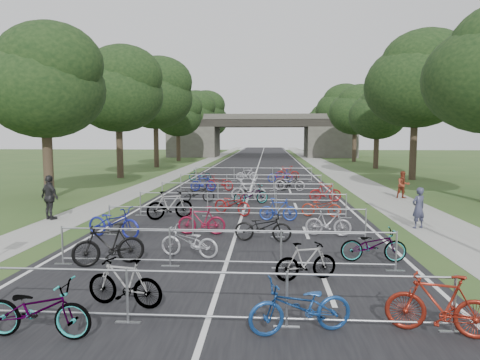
% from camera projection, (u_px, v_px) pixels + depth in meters
% --- Properties ---
extents(ground, '(200.00, 200.00, 0.00)m').
position_uv_depth(ground, '(206.00, 325.00, 8.20)').
color(ground, '#304F21').
rests_on(ground, ground).
extents(road, '(11.00, 140.00, 0.01)m').
position_uv_depth(road, '(259.00, 162.00, 57.82)').
color(road, black).
rests_on(road, ground).
extents(sidewalk_right, '(3.00, 140.00, 0.01)m').
position_uv_depth(sidewalk_right, '(319.00, 162.00, 57.30)').
color(sidewalk_right, gray).
rests_on(sidewalk_right, ground).
extents(sidewalk_left, '(2.00, 140.00, 0.01)m').
position_uv_depth(sidewalk_left, '(205.00, 162.00, 58.31)').
color(sidewalk_left, gray).
rests_on(sidewalk_left, ground).
extents(lane_markings, '(0.12, 140.00, 0.00)m').
position_uv_depth(lane_markings, '(259.00, 162.00, 57.82)').
color(lane_markings, silver).
rests_on(lane_markings, ground).
extents(overpass_bridge, '(31.00, 8.00, 7.05)m').
position_uv_depth(overpass_bridge, '(261.00, 136.00, 72.34)').
color(overpass_bridge, '#44423D').
rests_on(overpass_bridge, ground).
extents(tree_left_0, '(6.72, 6.72, 10.25)m').
position_uv_depth(tree_left_0, '(46.00, 84.00, 24.07)').
color(tree_left_0, '#33261C').
rests_on(tree_left_0, ground).
extents(tree_left_1, '(7.56, 7.56, 11.53)m').
position_uv_depth(tree_left_1, '(119.00, 91.00, 35.90)').
color(tree_left_1, '#33261C').
rests_on(tree_left_1, ground).
extents(tree_right_1, '(8.18, 8.18, 12.47)m').
position_uv_depth(tree_right_1, '(418.00, 82.00, 34.24)').
color(tree_right_1, '#33261C').
rests_on(tree_right_1, ground).
extents(tree_left_2, '(8.40, 8.40, 12.81)m').
position_uv_depth(tree_left_2, '(156.00, 95.00, 47.72)').
color(tree_left_2, '#33261C').
rests_on(tree_left_2, ground).
extents(tree_right_2, '(6.16, 6.16, 9.39)m').
position_uv_depth(tree_right_2, '(379.00, 114.00, 46.35)').
color(tree_right_2, '#33261C').
rests_on(tree_right_2, ground).
extents(tree_left_3, '(6.72, 6.72, 10.25)m').
position_uv_depth(tree_left_3, '(179.00, 115.00, 59.80)').
color(tree_left_3, '#33261C').
rests_on(tree_left_3, ground).
extents(tree_right_3, '(7.17, 7.17, 10.93)m').
position_uv_depth(tree_right_3, '(356.00, 111.00, 58.16)').
color(tree_right_3, '#33261C').
rests_on(tree_right_3, ground).
extents(tree_left_4, '(7.56, 7.56, 11.53)m').
position_uv_depth(tree_left_4, '(193.00, 113.00, 71.62)').
color(tree_left_4, '#33261C').
rests_on(tree_left_4, ground).
extents(tree_right_4, '(8.18, 8.18, 12.47)m').
position_uv_depth(tree_right_4, '(341.00, 109.00, 69.96)').
color(tree_right_4, '#33261C').
rests_on(tree_right_4, ground).
extents(tree_left_5, '(8.40, 8.40, 12.81)m').
position_uv_depth(tree_left_5, '(204.00, 112.00, 83.45)').
color(tree_left_5, '#33261C').
rests_on(tree_left_5, ground).
extents(tree_right_5, '(6.16, 6.16, 9.39)m').
position_uv_depth(tree_right_5, '(331.00, 123.00, 82.08)').
color(tree_right_5, '#33261C').
rests_on(tree_right_5, ground).
extents(tree_left_6, '(6.72, 6.72, 10.25)m').
position_uv_depth(tree_left_6, '(212.00, 122.00, 95.53)').
color(tree_left_6, '#33261C').
rests_on(tree_left_6, ground).
extents(tree_right_6, '(7.17, 7.17, 10.93)m').
position_uv_depth(tree_right_6, '(323.00, 120.00, 93.88)').
color(tree_right_6, '#33261C').
rests_on(tree_right_6, ground).
extents(barrier_row_0, '(9.70, 0.08, 1.10)m').
position_uv_depth(barrier_row_0, '(206.00, 298.00, 8.15)').
color(barrier_row_0, '#A7AAAF').
rests_on(barrier_row_0, ground).
extents(barrier_row_1, '(9.70, 0.08, 1.10)m').
position_uv_depth(barrier_row_1, '(225.00, 248.00, 11.72)').
color(barrier_row_1, '#A7AAAF').
rests_on(barrier_row_1, ground).
extents(barrier_row_2, '(9.70, 0.08, 1.10)m').
position_uv_depth(barrier_row_2, '(235.00, 222.00, 15.29)').
color(barrier_row_2, '#A7AAAF').
rests_on(barrier_row_2, ground).
extents(barrier_row_3, '(9.70, 0.08, 1.10)m').
position_uv_depth(barrier_row_3, '(242.00, 205.00, 19.06)').
color(barrier_row_3, '#A7AAAF').
rests_on(barrier_row_3, ground).
extents(barrier_row_4, '(9.70, 0.08, 1.10)m').
position_uv_depth(barrier_row_4, '(246.00, 193.00, 23.03)').
color(barrier_row_4, '#A7AAAF').
rests_on(barrier_row_4, ground).
extents(barrier_row_5, '(9.70, 0.08, 1.10)m').
position_uv_depth(barrier_row_5, '(250.00, 183.00, 28.00)').
color(barrier_row_5, '#A7AAAF').
rests_on(barrier_row_5, ground).
extents(barrier_row_6, '(9.70, 0.08, 1.10)m').
position_uv_depth(barrier_row_6, '(253.00, 174.00, 33.95)').
color(barrier_row_6, '#A7AAAF').
rests_on(barrier_row_6, ground).
extents(bike_0, '(2.04, 0.78, 1.06)m').
position_uv_depth(bike_0, '(37.00, 310.00, 7.64)').
color(bike_0, '#A7AAAF').
rests_on(bike_0, ground).
extents(bike_1, '(1.80, 0.83, 1.05)m').
position_uv_depth(bike_1, '(125.00, 283.00, 9.04)').
color(bike_1, '#A7AAAF').
rests_on(bike_1, ground).
extents(bike_2, '(2.07, 1.18, 1.03)m').
position_uv_depth(bike_2, '(301.00, 307.00, 7.80)').
color(bike_2, navy).
rests_on(bike_2, ground).
extents(bike_3, '(1.97, 1.03, 1.14)m').
position_uv_depth(bike_3, '(440.00, 305.00, 7.76)').
color(bike_3, maroon).
rests_on(bike_3, ground).
extents(bike_4, '(2.02, 1.30, 1.18)m').
position_uv_depth(bike_4, '(109.00, 245.00, 11.93)').
color(bike_4, black).
rests_on(bike_4, ground).
extents(bike_5, '(1.88, 0.97, 0.94)m').
position_uv_depth(bike_5, '(189.00, 242.00, 12.72)').
color(bike_5, '#B4B6BC').
rests_on(bike_5, ground).
extents(bike_6, '(1.68, 0.92, 0.97)m').
position_uv_depth(bike_6, '(306.00, 262.00, 10.69)').
color(bike_6, '#A7AAAF').
rests_on(bike_6, ground).
extents(bike_7, '(1.87, 0.66, 0.98)m').
position_uv_depth(bike_7, '(373.00, 245.00, 12.27)').
color(bike_7, '#A7AAAF').
rests_on(bike_7, ground).
extents(bike_8, '(2.24, 1.29, 1.11)m').
position_uv_depth(bike_8, '(114.00, 222.00, 15.17)').
color(bike_8, navy).
rests_on(bike_8, ground).
extents(bike_9, '(1.77, 0.53, 1.06)m').
position_uv_depth(bike_9, '(202.00, 221.00, 15.59)').
color(bike_9, maroon).
rests_on(bike_9, ground).
extents(bike_10, '(2.00, 0.84, 1.02)m').
position_uv_depth(bike_10, '(263.00, 227.00, 14.61)').
color(bike_10, black).
rests_on(bike_10, ground).
extents(bike_11, '(1.70, 0.74, 0.99)m').
position_uv_depth(bike_11, '(328.00, 223.00, 15.39)').
color(bike_11, '#9C9BA2').
rests_on(bike_11, ground).
extents(bike_12, '(2.07, 1.47, 1.23)m').
position_uv_depth(bike_12, '(170.00, 205.00, 18.50)').
color(bike_12, '#A7AAAF').
rests_on(bike_12, ground).
extents(bike_13, '(2.04, 1.59, 1.03)m').
position_uv_depth(bike_13, '(232.00, 204.00, 19.48)').
color(bike_13, maroon).
rests_on(bike_13, ground).
extents(bike_14, '(1.63, 0.51, 0.97)m').
position_uv_depth(bike_14, '(278.00, 210.00, 18.15)').
color(bike_14, navy).
rests_on(bike_14, ground).
extents(bike_15, '(1.82, 0.88, 0.92)m').
position_uv_depth(bike_15, '(321.00, 207.00, 19.04)').
color(bike_15, maroon).
rests_on(bike_15, ground).
extents(bike_16, '(2.01, 1.05, 1.00)m').
position_uv_depth(bike_16, '(197.00, 193.00, 23.11)').
color(bike_16, black).
rests_on(bike_16, ground).
extents(bike_17, '(2.00, 0.70, 1.18)m').
position_uv_depth(bike_17, '(249.00, 191.00, 23.45)').
color(bike_17, '#9A9BA1').
rests_on(bike_17, ground).
extents(bike_18, '(2.05, 1.42, 1.02)m').
position_uv_depth(bike_18, '(251.00, 195.00, 22.55)').
color(bike_18, '#A7AAAF').
rests_on(bike_18, ground).
extents(bike_19, '(1.82, 0.70, 1.07)m').
position_uv_depth(bike_19, '(325.00, 192.00, 23.34)').
color(bike_19, maroon).
rests_on(bike_19, ground).
extents(bike_20, '(1.78, 0.75, 1.04)m').
position_uv_depth(bike_20, '(203.00, 183.00, 27.72)').
color(bike_20, navy).
rests_on(bike_20, ground).
extents(bike_21, '(2.08, 1.41, 1.03)m').
position_uv_depth(bike_21, '(220.00, 183.00, 28.25)').
color(bike_21, maroon).
rests_on(bike_21, ground).
extents(bike_22, '(1.78, 0.81, 1.04)m').
position_uv_depth(bike_22, '(291.00, 183.00, 27.97)').
color(bike_22, black).
rests_on(bike_22, ground).
extents(bike_23, '(2.08, 1.08, 1.04)m').
position_uv_depth(bike_23, '(290.00, 183.00, 28.01)').
color(bike_23, '#93939A').
rests_on(bike_23, ground).
extents(bike_24, '(1.84, 0.85, 0.93)m').
position_uv_depth(bike_24, '(200.00, 175.00, 34.33)').
color(bike_24, '#A7AAAF').
rests_on(bike_24, ground).
extents(bike_25, '(1.78, 0.75, 1.04)m').
position_uv_depth(bike_25, '(247.00, 174.00, 34.15)').
color(bike_25, '#A5A5AD').
rests_on(bike_25, ground).
extents(bike_26, '(2.08, 1.06, 1.04)m').
position_uv_depth(bike_26, '(280.00, 176.00, 33.06)').
color(bike_26, navy).
rests_on(bike_26, ground).
extents(bike_27, '(1.91, 0.54, 1.15)m').
position_uv_depth(bike_27, '(287.00, 173.00, 34.61)').
color(bike_27, maroon).
rests_on(bike_27, ground).
extents(pedestrian_a, '(0.70, 0.60, 1.61)m').
position_uv_depth(pedestrian_a, '(418.00, 208.00, 16.66)').
color(pedestrian_a, '#32334B').
rests_on(pedestrian_a, ground).
extents(pedestrian_b, '(0.83, 0.69, 1.57)m').
position_uv_depth(pedestrian_b, '(403.00, 185.00, 24.56)').
color(pedestrian_b, maroon).
rests_on(pedestrian_b, ground).
extents(pedestrian_c, '(1.21, 0.98, 1.92)m').
position_uv_depth(pedestrian_c, '(50.00, 198.00, 18.37)').
color(pedestrian_c, black).
rests_on(pedestrian_c, ground).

